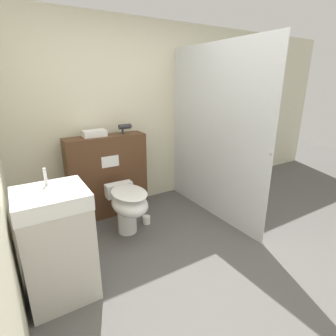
# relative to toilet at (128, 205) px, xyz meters

# --- Properties ---
(ground_plane) EXTENTS (12.00, 12.00, 0.00)m
(ground_plane) POSITION_rel_toilet_xyz_m (0.45, -1.04, -0.37)
(ground_plane) COLOR #565451
(wall_back) EXTENTS (8.00, 0.06, 2.50)m
(wall_back) POSITION_rel_toilet_xyz_m (0.45, 0.85, 0.88)
(wall_back) COLOR beige
(wall_back) RESTS_ON ground_plane
(partition_panel) EXTENTS (1.01, 0.29, 1.07)m
(partition_panel) POSITION_rel_toilet_xyz_m (-0.01, 0.62, 0.16)
(partition_panel) COLOR #51331E
(partition_panel) RESTS_ON ground_plane
(shower_glass) EXTENTS (0.04, 1.79, 2.15)m
(shower_glass) POSITION_rel_toilet_xyz_m (1.16, -0.08, 0.70)
(shower_glass) COLOR silver
(shower_glass) RESTS_ON ground_plane
(toilet) EXTENTS (0.38, 0.65, 0.56)m
(toilet) POSITION_rel_toilet_xyz_m (0.00, 0.00, 0.00)
(toilet) COLOR white
(toilet) RESTS_ON ground_plane
(sink_vanity) EXTENTS (0.52, 0.50, 1.08)m
(sink_vanity) POSITION_rel_toilet_xyz_m (-0.84, -0.55, 0.10)
(sink_vanity) COLOR beige
(sink_vanity) RESTS_ON ground_plane
(hair_drier) EXTENTS (0.19, 0.06, 0.13)m
(hair_drier) POSITION_rel_toilet_xyz_m (0.27, 0.61, 0.78)
(hair_drier) COLOR #2D2D33
(hair_drier) RESTS_ON partition_panel
(folded_towel) EXTENTS (0.28, 0.18, 0.08)m
(folded_towel) POSITION_rel_toilet_xyz_m (-0.13, 0.64, 0.73)
(folded_towel) COLOR white
(folded_towel) RESTS_ON partition_panel
(spare_toilet_roll) EXTENTS (0.09, 0.09, 0.10)m
(spare_toilet_roll) POSITION_rel_toilet_xyz_m (0.28, 0.10, -0.32)
(spare_toilet_roll) COLOR white
(spare_toilet_roll) RESTS_ON ground_plane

